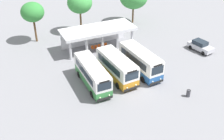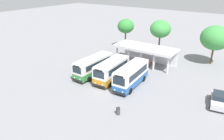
# 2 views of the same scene
# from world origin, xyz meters

# --- Properties ---
(ground_plane) EXTENTS (180.00, 180.00, 0.00)m
(ground_plane) POSITION_xyz_m (0.00, 0.00, 0.00)
(ground_plane) COLOR gray
(city_bus_nearest_orange) EXTENTS (2.28, 7.95, 3.09)m
(city_bus_nearest_orange) POSITION_xyz_m (-4.49, 3.02, 1.72)
(city_bus_nearest_orange) COLOR black
(city_bus_nearest_orange) RESTS_ON ground
(city_bus_second_in_row) EXTENTS (2.82, 7.54, 3.18)m
(city_bus_second_in_row) POSITION_xyz_m (-0.97, 3.23, 1.76)
(city_bus_second_in_row) COLOR black
(city_bus_second_in_row) RESTS_ON ground
(city_bus_middle_cream) EXTENTS (2.72, 7.84, 3.24)m
(city_bus_middle_cream) POSITION_xyz_m (2.54, 3.22, 1.79)
(city_bus_middle_cream) COLOR black
(city_bus_middle_cream) RESTS_ON ground
(parked_car_flank) EXTENTS (2.45, 4.27, 1.62)m
(parked_car_flank) POSITION_xyz_m (14.35, 4.78, 0.83)
(parked_car_flank) COLOR black
(parked_car_flank) RESTS_ON ground
(terminal_canopy) EXTENTS (11.51, 4.51, 3.40)m
(terminal_canopy) POSITION_xyz_m (0.18, 12.82, 2.51)
(terminal_canopy) COLOR silver
(terminal_canopy) RESTS_ON ground
(waiting_chair_end_by_column) EXTENTS (0.45, 0.45, 0.86)m
(waiting_chair_end_by_column) POSITION_xyz_m (-1.00, 11.85, 0.52)
(waiting_chair_end_by_column) COLOR slate
(waiting_chair_end_by_column) RESTS_ON ground
(waiting_chair_second_from_end) EXTENTS (0.45, 0.45, 0.86)m
(waiting_chair_second_from_end) POSITION_xyz_m (-0.43, 11.82, 0.52)
(waiting_chair_second_from_end) COLOR slate
(waiting_chair_second_from_end) RESTS_ON ground
(waiting_chair_middle_seat) EXTENTS (0.45, 0.45, 0.86)m
(waiting_chair_middle_seat) POSITION_xyz_m (0.15, 11.84, 0.52)
(waiting_chair_middle_seat) COLOR slate
(waiting_chair_middle_seat) RESTS_ON ground
(waiting_chair_fourth_seat) EXTENTS (0.45, 0.45, 0.86)m
(waiting_chair_fourth_seat) POSITION_xyz_m (0.72, 11.85, 0.52)
(waiting_chair_fourth_seat) COLOR slate
(waiting_chair_fourth_seat) RESTS_ON ground
(waiting_chair_fifth_seat) EXTENTS (0.45, 0.45, 0.86)m
(waiting_chair_fifth_seat) POSITION_xyz_m (1.29, 11.91, 0.52)
(waiting_chair_fifth_seat) COLOR slate
(waiting_chair_fifth_seat) RESTS_ON ground
(roadside_tree_behind_canopy) EXTENTS (4.25, 4.25, 7.19)m
(roadside_tree_behind_canopy) POSITION_xyz_m (-0.14, 19.49, 5.36)
(roadside_tree_behind_canopy) COLOR brown
(roadside_tree_behind_canopy) RESTS_ON ground
(roadside_tree_west_of_canopy) EXTENTS (3.71, 3.71, 6.68)m
(roadside_tree_west_of_canopy) POSITION_xyz_m (-8.22, 19.07, 5.08)
(roadside_tree_west_of_canopy) COLOR brown
(roadside_tree_west_of_canopy) RESTS_ON ground
(litter_bin_apron) EXTENTS (0.49, 0.49, 0.90)m
(litter_bin_apron) POSITION_xyz_m (5.06, -4.11, 0.46)
(litter_bin_apron) COLOR #3F3F47
(litter_bin_apron) RESTS_ON ground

